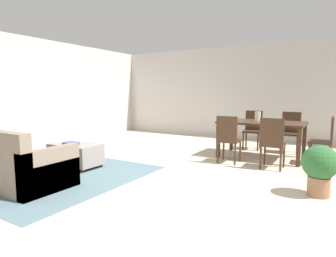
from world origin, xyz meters
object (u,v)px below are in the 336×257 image
dining_chair_far_left (253,127)px  dining_chair_head_east (326,138)px  dining_chair_far_right (291,130)px  vase_centerpiece (258,116)px  dining_chair_near_right (272,140)px  book_on_ottoman (71,143)px  couch (8,164)px  potted_plant (320,167)px  dining_chair_near_left (228,137)px  ottoman_table (76,154)px  dining_table (262,126)px

dining_chair_far_left → dining_chair_head_east: same height
dining_chair_far_right → vase_centerpiece: vase_centerpiece is taller
dining_chair_near_right → book_on_ottoman: bearing=-151.2°
dining_chair_head_east → couch: bearing=-137.3°
book_on_ottoman → vase_centerpiece: bearing=44.8°
dining_chair_head_east → dining_chair_far_right: bearing=129.4°
dining_chair_near_right → book_on_ottoman: size_ratio=3.54×
dining_chair_far_left → dining_chair_far_right: size_ratio=1.00×
potted_plant → dining_chair_near_left: bearing=146.0°
couch → dining_chair_far_left: 5.24m
ottoman_table → book_on_ottoman: size_ratio=3.61×
ottoman_table → dining_chair_near_left: 2.87m
dining_chair_head_east → vase_centerpiece: vase_centerpiece is taller
ottoman_table → potted_plant: 3.99m
ottoman_table → dining_chair_near_right: 3.55m
dining_table → vase_centerpiece: bearing=160.5°
vase_centerpiece → dining_chair_head_east: bearing=-2.3°
vase_centerpiece → dining_chair_near_left: bearing=-110.4°
dining_chair_far_left → book_on_ottoman: (-2.35, -3.50, -0.08)m
dining_table → dining_chair_near_right: (0.39, -0.88, -0.15)m
dining_chair_head_east → dining_table: bearing=179.1°
couch → dining_chair_far_right: size_ratio=2.15×
dining_chair_near_right → vase_centerpiece: (-0.49, 0.91, 0.34)m
dining_chair_far_left → dining_chair_head_east: size_ratio=1.00×
couch → dining_table: 4.72m
couch → book_on_ottoman: (0.08, 1.13, 0.16)m
couch → dining_chair_near_right: bearing=41.5°
ottoman_table → dining_chair_near_left: size_ratio=1.02×
ottoman_table → potted_plant: bearing=8.6°
dining_chair_near_left → dining_chair_far_left: bearing=89.5°
dining_table → dining_chair_near_right: size_ratio=1.83×
dining_chair_far_right → dining_chair_near_left: bearing=-116.6°
dining_chair_near_right → ottoman_table: bearing=-151.8°
dining_chair_far_left → vase_centerpiece: vase_centerpiece is taller
dining_table → dining_chair_near_right: 0.97m
couch → dining_chair_near_right: 4.33m
ottoman_table → book_on_ottoman: (-0.04, -0.06, 0.20)m
dining_chair_far_right → potted_plant: size_ratio=1.35×
dining_chair_near_left → ottoman_table: bearing=-143.6°
dining_chair_near_left → book_on_ottoman: dining_chair_near_left is taller
dining_chair_head_east → potted_plant: dining_chair_head_east is taller
dining_chair_near_right → dining_chair_near_left: bearing=178.2°
dining_chair_far_left → potted_plant: bearing=-60.4°
couch → ottoman_table: (0.12, 1.19, -0.04)m
book_on_ottoman → ottoman_table: bearing=60.8°
potted_plant → vase_centerpiece: bearing=123.3°
dining_chair_far_left → potted_plant: size_ratio=1.35×
couch → dining_chair_far_left: size_ratio=2.15×
dining_chair_far_right → dining_chair_head_east: 1.17m
dining_chair_head_east → potted_plant: 1.94m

